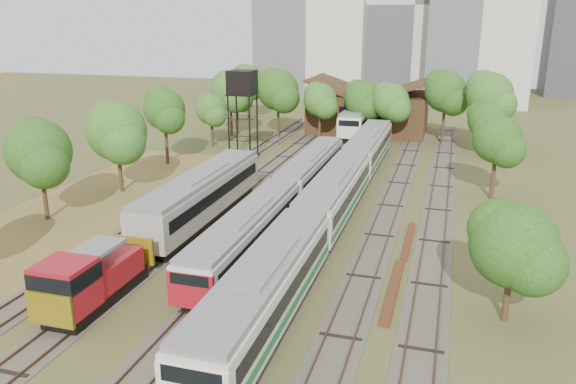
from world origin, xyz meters
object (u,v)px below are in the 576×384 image
(railcar_red_set, at_px, (284,197))
(water_tower, at_px, (242,85))
(railcar_green_set, at_px, (335,195))
(shunter_locomotive, at_px, (87,281))

(railcar_red_set, height_order, water_tower, water_tower)
(railcar_red_set, xyz_separation_m, water_tower, (-10.11, 17.32, 6.76))
(railcar_green_set, height_order, shunter_locomotive, railcar_green_set)
(railcar_green_set, height_order, water_tower, water_tower)
(shunter_locomotive, xyz_separation_m, water_tower, (-4.11, 34.96, 6.81))
(railcar_green_set, relative_size, water_tower, 5.16)
(railcar_red_set, distance_m, shunter_locomotive, 18.64)
(railcar_green_set, xyz_separation_m, water_tower, (-14.11, 16.55, 6.52))
(shunter_locomotive, bearing_deg, water_tower, 96.71)
(railcar_red_set, distance_m, water_tower, 21.16)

